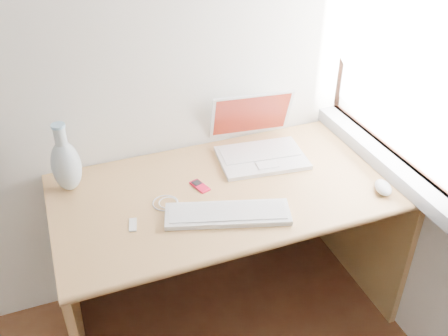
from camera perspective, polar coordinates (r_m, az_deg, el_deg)
name	(u,v)px	position (r m, az deg, el deg)	size (l,w,h in m)	color
window	(410,48)	(2.05, 20.51, 12.76)	(0.11, 0.99, 1.10)	white
desk	(224,216)	(2.22, 0.01, -5.47)	(1.43, 0.72, 0.76)	tan
laptop	(258,143)	(2.20, 3.86, 2.89)	(0.40, 0.35, 0.25)	white
external_keyboard	(228,214)	(1.87, 0.43, -5.25)	(0.49, 0.27, 0.02)	white
mouse	(383,187)	(2.08, 17.72, -2.13)	(0.06, 0.11, 0.04)	white
ipod	(200,186)	(2.02, -2.78, -2.06)	(0.07, 0.10, 0.01)	#B00C2B
cable_coil	(165,203)	(1.94, -6.71, -3.98)	(0.10, 0.10, 0.01)	white
remote	(133,225)	(1.86, -10.38, -6.39)	(0.03, 0.07, 0.01)	white
vase	(66,164)	(2.04, -17.62, 0.44)	(0.11, 0.11, 0.29)	silver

